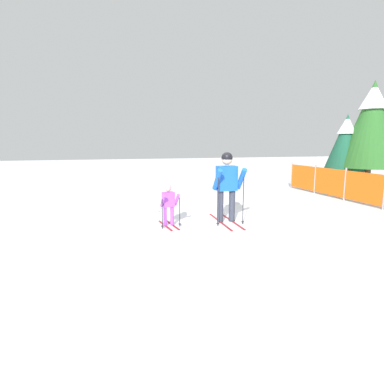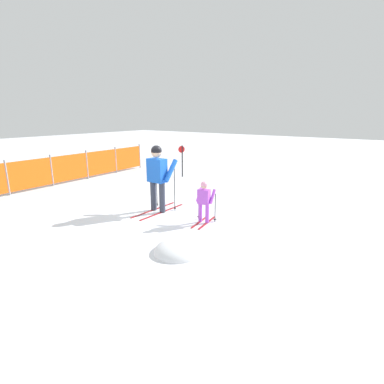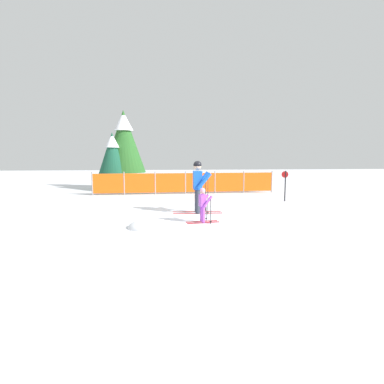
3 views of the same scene
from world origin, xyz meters
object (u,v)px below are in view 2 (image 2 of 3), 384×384
Objects in this scene: trail_marker at (182,157)px; skier_child at (204,199)px; skier_adult at (158,173)px; safety_fence at (52,171)px.

skier_child is at bearing -136.97° from trail_marker.
skier_adult is 1.73× the size of skier_child.
safety_fence is at bearing 91.67° from skier_adult.
trail_marker reaches higher than safety_fence.
safety_fence reaches higher than skier_child.
skier_adult is 1.36× the size of trail_marker.
skier_adult is 1.57m from skier_child.
skier_adult is at bearing 80.09° from skier_child.
safety_fence is at bearing 81.39° from skier_child.
skier_adult is 5.14m from safety_fence.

